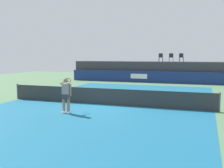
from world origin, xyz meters
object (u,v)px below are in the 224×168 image
object	(u,v)px
net_post_far	(220,102)
tennis_ball	(109,90)
spectator_chair_far_left	(161,57)
spectator_chair_left	(171,57)
net_post_near	(18,91)
spectator_chair_center	(181,57)
tennis_player	(66,94)

from	to	relation	value
net_post_far	tennis_ball	world-z (taller)	net_post_far
spectator_chair_far_left	spectator_chair_left	xyz separation A→B (m)	(1.10, 0.08, 0.00)
spectator_chair_far_left	net_post_near	xyz separation A→B (m)	(-6.97, -14.95, -2.19)
spectator_chair_center	spectator_chair_left	bearing A→B (deg)	-167.42
tennis_player	spectator_chair_far_left	bearing A→B (deg)	84.33
spectator_chair_left	net_post_far	world-z (taller)	spectator_chair_left
spectator_chair_far_left	spectator_chair_left	world-z (taller)	same
spectator_chair_center	net_post_near	xyz separation A→B (m)	(-9.11, -15.26, -2.19)
spectator_chair_center	tennis_player	distance (m)	18.61
spectator_chair_far_left	spectator_chair_left	bearing A→B (deg)	3.91
spectator_chair_center	net_post_near	distance (m)	17.91
spectator_chair_far_left	tennis_player	size ratio (longest dim) A/B	0.50
spectator_chair_left	spectator_chair_center	size ratio (longest dim) A/B	1.00
tennis_player	tennis_ball	xyz separation A→B (m)	(-1.01, 8.90, -0.92)
net_post_near	tennis_ball	size ratio (longest dim) A/B	14.71
spectator_chair_far_left	tennis_player	distance (m)	17.98
spectator_chair_far_left	net_post_far	distance (m)	16.06
spectator_chair_far_left	net_post_near	bearing A→B (deg)	-114.98
spectator_chair_center	tennis_player	world-z (taller)	spectator_chair_center
net_post_far	net_post_near	bearing A→B (deg)	180.00
spectator_chair_far_left	spectator_chair_center	size ratio (longest dim) A/B	1.00
spectator_chair_left	net_post_near	xyz separation A→B (m)	(-8.07, -15.03, -2.19)
spectator_chair_far_left	tennis_player	xyz separation A→B (m)	(-1.77, -17.81, -1.73)
net_post_near	net_post_far	world-z (taller)	same
net_post_far	tennis_player	world-z (taller)	tennis_player
net_post_far	tennis_ball	xyz separation A→B (m)	(-8.21, 6.05, -0.46)
net_post_far	tennis_player	distance (m)	7.76
spectator_chair_left	tennis_player	distance (m)	18.19
spectator_chair_center	tennis_ball	distance (m)	10.78
spectator_chair_center	net_post_near	world-z (taller)	spectator_chair_center
spectator_chair_center	spectator_chair_far_left	bearing A→B (deg)	-171.83
net_post_near	net_post_far	bearing A→B (deg)	0.00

